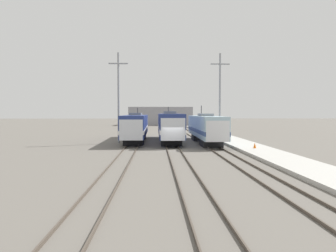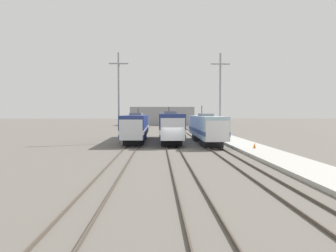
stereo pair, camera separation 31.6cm
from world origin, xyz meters
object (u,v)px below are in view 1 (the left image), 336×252
object	(u,v)px
locomotive_far_left	(136,127)
traffic_cone	(255,145)
locomotive_center	(170,126)
catenary_tower_left	(118,96)
catenary_tower_right	(220,96)
locomotive_far_right	(206,128)

from	to	relation	value
locomotive_far_left	traffic_cone	distance (m)	18.55
locomotive_center	catenary_tower_left	world-z (taller)	catenary_tower_left
traffic_cone	locomotive_center	bearing A→B (deg)	128.12
catenary_tower_left	catenary_tower_right	bearing A→B (deg)	0.00
locomotive_far_left	catenary_tower_left	xyz separation A→B (m)	(-2.18, -2.77, 4.36)
locomotive_center	catenary_tower_right	world-z (taller)	catenary_tower_right
locomotive_far_right	catenary_tower_left	distance (m)	12.76
catenary_tower_right	traffic_cone	size ratio (longest dim) A/B	20.67
locomotive_far_right	catenary_tower_left	bearing A→B (deg)	178.30
locomotive_center	locomotive_far_right	size ratio (longest dim) A/B	1.06
locomotive_far_left	locomotive_center	distance (m)	4.99
catenary_tower_left	traffic_cone	world-z (taller)	catenary_tower_left
locomotive_far_left	locomotive_far_right	bearing A→B (deg)	-17.71
locomotive_far_left	catenary_tower_left	world-z (taller)	catenary_tower_left
locomotive_far_left	locomotive_center	xyz separation A→B (m)	(4.89, -0.96, 0.10)
locomotive_far_right	catenary_tower_left	world-z (taller)	catenary_tower_left
locomotive_far_right	catenary_tower_left	xyz separation A→B (m)	(-11.97, 0.36, 4.41)
catenary_tower_left	catenary_tower_right	distance (m)	13.97
locomotive_far_left	locomotive_far_right	world-z (taller)	locomotive_far_right
catenary_tower_left	traffic_cone	size ratio (longest dim) A/B	20.67
locomotive_far_left	locomotive_far_right	xyz separation A→B (m)	(9.79, -3.13, -0.04)
traffic_cone	catenary_tower_right	bearing A→B (deg)	101.91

